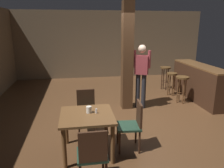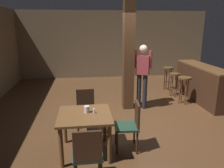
% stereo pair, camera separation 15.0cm
% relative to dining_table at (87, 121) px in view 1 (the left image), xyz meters
% --- Properties ---
extents(ground_plane, '(10.80, 10.80, 0.00)m').
position_rel_dining_table_xyz_m(ground_plane, '(1.34, 1.39, -0.60)').
color(ground_plane, '#4C301C').
extents(wall_back, '(8.00, 0.10, 2.80)m').
position_rel_dining_table_xyz_m(wall_back, '(1.34, 5.89, 0.80)').
color(wall_back, '#756047').
rests_on(wall_back, ground_plane).
extents(pillar, '(0.28, 0.28, 2.80)m').
position_rel_dining_table_xyz_m(pillar, '(1.18, 2.07, 0.80)').
color(pillar, '#4C301C').
rests_on(pillar, ground_plane).
extents(dining_table, '(0.91, 0.91, 0.73)m').
position_rel_dining_table_xyz_m(dining_table, '(0.00, 0.00, 0.00)').
color(dining_table, brown).
rests_on(dining_table, ground_plane).
extents(chair_east, '(0.45, 0.45, 0.89)m').
position_rel_dining_table_xyz_m(chair_east, '(0.81, 0.00, -0.10)').
color(chair_east, '#1E3828').
rests_on(chair_east, ground_plane).
extents(chair_north, '(0.43, 0.43, 0.89)m').
position_rel_dining_table_xyz_m(chair_north, '(0.03, 0.83, -0.10)').
color(chair_north, '#1E3828').
rests_on(chair_north, ground_plane).
extents(chair_south, '(0.42, 0.42, 0.89)m').
position_rel_dining_table_xyz_m(chair_south, '(0.02, -0.85, -0.10)').
color(chair_south, '#1E3828').
rests_on(chair_south, ground_plane).
extents(napkin_cup, '(0.09, 0.09, 0.12)m').
position_rel_dining_table_xyz_m(napkin_cup, '(0.04, 0.07, 0.19)').
color(napkin_cup, silver).
rests_on(napkin_cup, dining_table).
extents(salt_shaker, '(0.03, 0.03, 0.08)m').
position_rel_dining_table_xyz_m(salt_shaker, '(0.17, 0.03, 0.17)').
color(salt_shaker, silver).
rests_on(salt_shaker, dining_table).
extents(standing_person, '(0.46, 0.33, 1.72)m').
position_rel_dining_table_xyz_m(standing_person, '(1.55, 1.99, 0.40)').
color(standing_person, maroon).
rests_on(standing_person, ground_plane).
extents(bar_counter, '(0.56, 2.39, 1.06)m').
position_rel_dining_table_xyz_m(bar_counter, '(3.41, 2.39, -0.07)').
color(bar_counter, brown).
rests_on(bar_counter, ground_plane).
extents(bar_stool_near, '(0.37, 0.37, 0.78)m').
position_rel_dining_table_xyz_m(bar_stool_near, '(2.85, 2.19, -0.01)').
color(bar_stool_near, '#4C3319').
rests_on(bar_stool_near, ground_plane).
extents(bar_stool_mid, '(0.33, 0.33, 0.74)m').
position_rel_dining_table_xyz_m(bar_stool_mid, '(2.85, 2.91, -0.06)').
color(bar_stool_mid, '#4C3319').
rests_on(bar_stool_mid, ground_plane).
extents(bar_stool_far, '(0.36, 0.36, 0.80)m').
position_rel_dining_table_xyz_m(bar_stool_far, '(2.92, 3.61, -0.00)').
color(bar_stool_far, '#4C3319').
rests_on(bar_stool_far, ground_plane).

